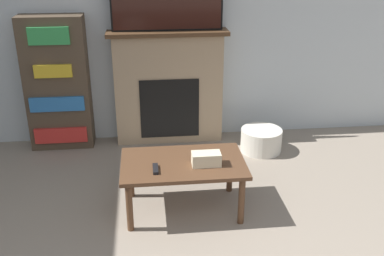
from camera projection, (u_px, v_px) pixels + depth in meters
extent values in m
cube|color=silver|center=(177.00, 11.00, 4.52)|extent=(6.71, 0.06, 2.70)
cube|color=tan|center=(169.00, 89.00, 4.68)|extent=(1.11, 0.22, 1.14)
cube|color=black|center=(170.00, 109.00, 4.65)|extent=(0.61, 0.01, 0.63)
cube|color=#4C331E|center=(168.00, 33.00, 4.43)|extent=(1.21, 0.28, 0.04)
cube|color=brown|center=(183.00, 163.00, 3.49)|extent=(0.96, 0.60, 0.03)
cylinder|color=brown|center=(129.00, 207.00, 3.31)|extent=(0.05, 0.05, 0.40)
cylinder|color=brown|center=(241.00, 200.00, 3.39)|extent=(0.05, 0.05, 0.40)
cylinder|color=brown|center=(131.00, 175.00, 3.75)|extent=(0.05, 0.05, 0.40)
cylinder|color=brown|center=(230.00, 170.00, 3.83)|extent=(0.05, 0.05, 0.40)
cube|color=beige|center=(206.00, 159.00, 3.42)|extent=(0.22, 0.12, 0.10)
cube|color=black|center=(155.00, 169.00, 3.35)|extent=(0.04, 0.15, 0.02)
cube|color=#4C3D2D|center=(57.00, 83.00, 4.51)|extent=(0.63, 0.26, 1.35)
cube|color=red|center=(61.00, 135.00, 4.58)|extent=(0.52, 0.03, 0.16)
cube|color=#2D70B7|center=(57.00, 104.00, 4.45)|extent=(0.53, 0.03, 0.15)
cube|color=gold|center=(53.00, 71.00, 4.31)|extent=(0.36, 0.03, 0.13)
cube|color=green|center=(48.00, 36.00, 4.18)|extent=(0.38, 0.03, 0.17)
cylinder|color=silver|center=(261.00, 140.00, 4.60)|extent=(0.42, 0.42, 0.23)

